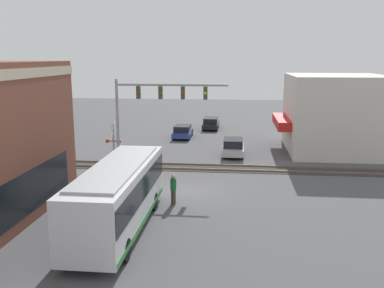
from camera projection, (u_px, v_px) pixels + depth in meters
ground_plane at (190, 192)px, 27.20m from camera, size 120.00×120.00×0.00m
shop_building at (334, 114)px, 38.38m from camera, size 9.56×9.43×6.84m
city_bus at (119, 194)px, 20.87m from camera, size 10.14×2.59×3.31m
traffic_signal_gantry at (153, 103)px, 30.43m from camera, size 0.42×8.08×6.87m
crossing_signal at (113, 141)px, 31.59m from camera, size 1.41×1.18×3.81m
rail_track_near at (199, 167)px, 33.04m from camera, size 2.60×60.00×0.15m
parked_car_silver at (233, 148)px, 37.11m from camera, size 4.37×1.82×1.47m
parked_car_blue at (183, 132)px, 45.13m from camera, size 4.35×1.82×1.35m
parked_car_black at (211, 123)px, 50.72m from camera, size 4.73×1.82×1.37m
pedestrian_near_bus at (173, 189)px, 24.67m from camera, size 0.34×0.34×1.80m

